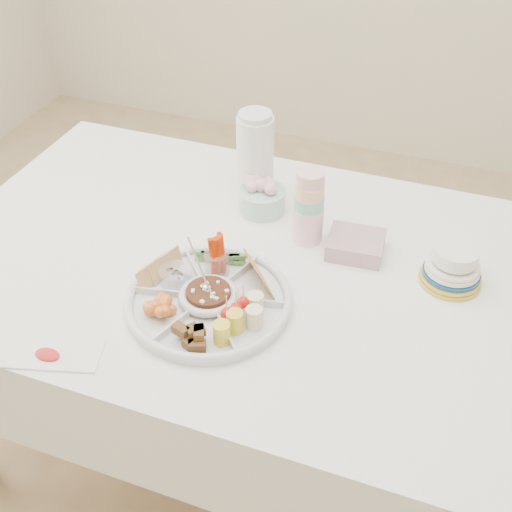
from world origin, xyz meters
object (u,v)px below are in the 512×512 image
(party_tray, at_px, (209,298))
(plate_stack, at_px, (453,266))
(thermos, at_px, (255,156))
(dining_table, at_px, (234,357))

(party_tray, relative_size, plate_stack, 2.54)
(thermos, height_order, plate_stack, thermos)
(dining_table, distance_m, party_tray, 0.44)
(dining_table, xyz_separation_m, thermos, (-0.04, 0.28, 0.51))
(party_tray, distance_m, plate_stack, 0.59)
(party_tray, bearing_deg, plate_stack, 28.21)
(thermos, xyz_separation_m, plate_stack, (0.57, -0.19, -0.09))
(plate_stack, bearing_deg, dining_table, -169.91)
(thermos, bearing_deg, dining_table, -82.29)
(dining_table, height_order, party_tray, party_tray)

